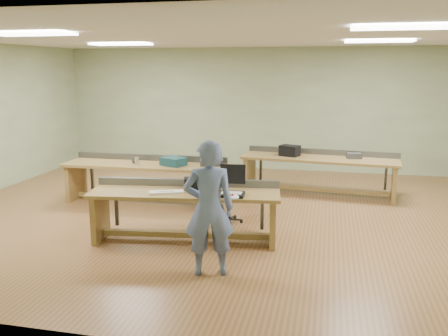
{
  "coord_description": "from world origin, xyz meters",
  "views": [
    {
      "loc": [
        1.69,
        -7.7,
        2.49
      ],
      "look_at": [
        0.11,
        -0.6,
        0.96
      ],
      "focal_mm": 38.0,
      "sensor_mm": 36.0,
      "label": 1
    }
  ],
  "objects_px": {
    "workbench_back": "(319,166)",
    "workbench_front": "(185,204)",
    "camera_bag": "(193,183)",
    "drinks_can": "(137,161)",
    "task_chair": "(229,203)",
    "laptop_base": "(232,194)",
    "parts_bin_teal": "(173,161)",
    "workbench_mid": "(145,173)",
    "person": "(209,209)",
    "mug": "(135,161)",
    "parts_bin_grey": "(212,162)"
  },
  "relations": [
    {
      "from": "workbench_back",
      "to": "drinks_can",
      "type": "height_order",
      "value": "drinks_can"
    },
    {
      "from": "workbench_mid",
      "to": "parts_bin_teal",
      "type": "xyz_separation_m",
      "value": [
        0.58,
        -0.06,
        0.26
      ]
    },
    {
      "from": "laptop_base",
      "to": "parts_bin_grey",
      "type": "bearing_deg",
      "value": 107.24
    },
    {
      "from": "parts_bin_grey",
      "to": "laptop_base",
      "type": "bearing_deg",
      "value": -68.61
    },
    {
      "from": "camera_bag",
      "to": "drinks_can",
      "type": "bearing_deg",
      "value": 115.26
    },
    {
      "from": "workbench_front",
      "to": "workbench_back",
      "type": "xyz_separation_m",
      "value": [
        1.84,
        3.14,
        0.01
      ]
    },
    {
      "from": "person",
      "to": "task_chair",
      "type": "distance_m",
      "value": 2.14
    },
    {
      "from": "workbench_mid",
      "to": "laptop_base",
      "type": "distance_m",
      "value": 2.81
    },
    {
      "from": "workbench_mid",
      "to": "mug",
      "type": "distance_m",
      "value": 0.3
    },
    {
      "from": "mug",
      "to": "task_chair",
      "type": "bearing_deg",
      "value": -21.17
    },
    {
      "from": "workbench_front",
      "to": "mug",
      "type": "bearing_deg",
      "value": 123.13
    },
    {
      "from": "workbench_front",
      "to": "workbench_mid",
      "type": "height_order",
      "value": "same"
    },
    {
      "from": "workbench_front",
      "to": "task_chair",
      "type": "xyz_separation_m",
      "value": [
        0.45,
        1.0,
        -0.24
      ]
    },
    {
      "from": "parts_bin_teal",
      "to": "drinks_can",
      "type": "distance_m",
      "value": 0.68
    },
    {
      "from": "camera_bag",
      "to": "laptop_base",
      "type": "bearing_deg",
      "value": -40.82
    },
    {
      "from": "task_chair",
      "to": "parts_bin_teal",
      "type": "distance_m",
      "value": 1.5
    },
    {
      "from": "drinks_can",
      "to": "workbench_front",
      "type": "bearing_deg",
      "value": -49.0
    },
    {
      "from": "workbench_back",
      "to": "laptop_base",
      "type": "relative_size",
      "value": 8.81
    },
    {
      "from": "workbench_front",
      "to": "task_chair",
      "type": "distance_m",
      "value": 1.13
    },
    {
      "from": "workbench_front",
      "to": "laptop_base",
      "type": "distance_m",
      "value": 0.76
    },
    {
      "from": "person",
      "to": "mug",
      "type": "bearing_deg",
      "value": -68.85
    },
    {
      "from": "parts_bin_teal",
      "to": "drinks_can",
      "type": "bearing_deg",
      "value": -172.65
    },
    {
      "from": "workbench_back",
      "to": "task_chair",
      "type": "xyz_separation_m",
      "value": [
        -1.4,
        -2.13,
        -0.25
      ]
    },
    {
      "from": "workbench_mid",
      "to": "parts_bin_teal",
      "type": "relative_size",
      "value": 7.27
    },
    {
      "from": "parts_bin_grey",
      "to": "mug",
      "type": "distance_m",
      "value": 1.46
    },
    {
      "from": "camera_bag",
      "to": "task_chair",
      "type": "bearing_deg",
      "value": 47.97
    },
    {
      "from": "parts_bin_teal",
      "to": "parts_bin_grey",
      "type": "distance_m",
      "value": 0.7
    },
    {
      "from": "workbench_mid",
      "to": "laptop_base",
      "type": "xyz_separation_m",
      "value": [
        2.05,
        -1.91,
        0.21
      ]
    },
    {
      "from": "person",
      "to": "task_chair",
      "type": "height_order",
      "value": "person"
    },
    {
      "from": "parts_bin_grey",
      "to": "workbench_front",
      "type": "bearing_deg",
      "value": -87.9
    },
    {
      "from": "workbench_front",
      "to": "workbench_mid",
      "type": "xyz_separation_m",
      "value": [
        -1.34,
        1.8,
        0.01
      ]
    },
    {
      "from": "parts_bin_teal",
      "to": "drinks_can",
      "type": "relative_size",
      "value": 3.11
    },
    {
      "from": "workbench_mid",
      "to": "drinks_can",
      "type": "relative_size",
      "value": 22.6
    },
    {
      "from": "parts_bin_grey",
      "to": "drinks_can",
      "type": "xyz_separation_m",
      "value": [
        -1.37,
        -0.23,
        0.01
      ]
    },
    {
      "from": "laptop_base",
      "to": "mug",
      "type": "xyz_separation_m",
      "value": [
        -2.24,
        1.88,
        0.03
      ]
    },
    {
      "from": "laptop_base",
      "to": "parts_bin_teal",
      "type": "height_order",
      "value": "parts_bin_teal"
    },
    {
      "from": "workbench_front",
      "to": "camera_bag",
      "type": "xyz_separation_m",
      "value": [
        0.09,
        0.13,
        0.28
      ]
    },
    {
      "from": "parts_bin_grey",
      "to": "mug",
      "type": "bearing_deg",
      "value": -175.38
    },
    {
      "from": "camera_bag",
      "to": "parts_bin_teal",
      "type": "height_order",
      "value": "camera_bag"
    },
    {
      "from": "parts_bin_grey",
      "to": "workbench_mid",
      "type": "bearing_deg",
      "value": -176.08
    },
    {
      "from": "workbench_front",
      "to": "person",
      "type": "relative_size",
      "value": 1.68
    },
    {
      "from": "workbench_back",
      "to": "parts_bin_grey",
      "type": "distance_m",
      "value": 2.3
    },
    {
      "from": "laptop_base",
      "to": "parts_bin_grey",
      "type": "distance_m",
      "value": 2.15
    },
    {
      "from": "workbench_back",
      "to": "task_chair",
      "type": "distance_m",
      "value": 2.56
    },
    {
      "from": "parts_bin_teal",
      "to": "drinks_can",
      "type": "xyz_separation_m",
      "value": [
        -0.68,
        -0.09,
        -0.01
      ]
    },
    {
      "from": "parts_bin_grey",
      "to": "drinks_can",
      "type": "height_order",
      "value": "drinks_can"
    },
    {
      "from": "workbench_back",
      "to": "workbench_front",
      "type": "bearing_deg",
      "value": -114.86
    },
    {
      "from": "workbench_front",
      "to": "parts_bin_grey",
      "type": "bearing_deg",
      "value": 84.48
    },
    {
      "from": "laptop_base",
      "to": "drinks_can",
      "type": "relative_size",
      "value": 2.65
    },
    {
      "from": "parts_bin_grey",
      "to": "task_chair",
      "type": "bearing_deg",
      "value": -59.59
    }
  ]
}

